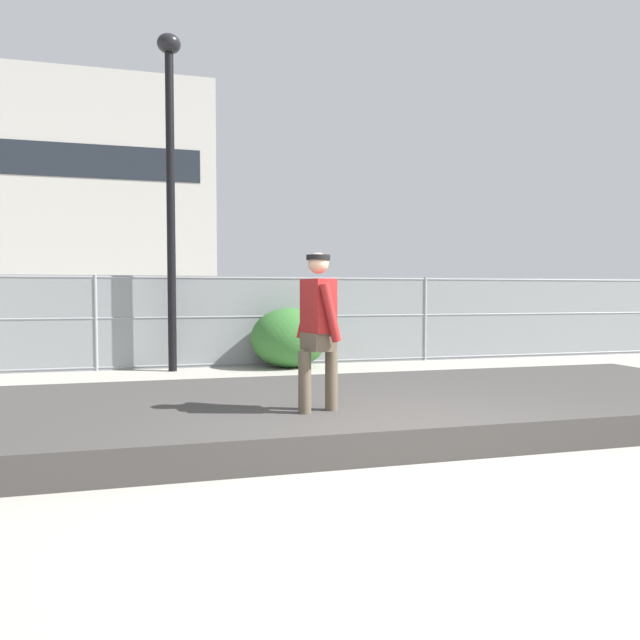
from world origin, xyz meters
name	(u,v)px	position (x,y,z in m)	size (l,w,h in m)	color
ground_plane	(435,477)	(0.00, 0.00, 0.00)	(120.00, 120.00, 0.00)	#9E998E
gravel_berm	(354,408)	(0.00, 2.15, 0.16)	(10.37, 3.57, 0.31)	#3D3A38
skateboard	(318,436)	(-0.65, 1.33, 0.06)	(0.82, 0.40, 0.07)	black
skater	(318,331)	(-0.65, 1.33, 1.13)	(0.72, 0.62, 1.84)	gray
chain_fence	(272,321)	(0.00, 7.63, 0.93)	(20.71, 0.06, 1.85)	gray
street_lamp	(170,162)	(-2.02, 7.22, 3.99)	(0.44, 0.44, 6.36)	black
parked_car_near	(3,322)	(-5.71, 10.28, 0.84)	(4.40, 1.96, 1.66)	navy
parked_car_mid	(233,319)	(-0.51, 10.49, 0.84)	(4.54, 2.24, 1.66)	#474C54
parked_car_far	(463,316)	(6.07, 10.75, 0.84)	(4.42, 1.99, 1.66)	#B7BABF
library_building	(24,203)	(-13.74, 50.32, 9.09)	(31.01, 15.76, 18.17)	#B2AFA8
shrub_left	(289,338)	(0.26, 7.16, 0.60)	(1.56, 1.27, 1.20)	#336B2D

